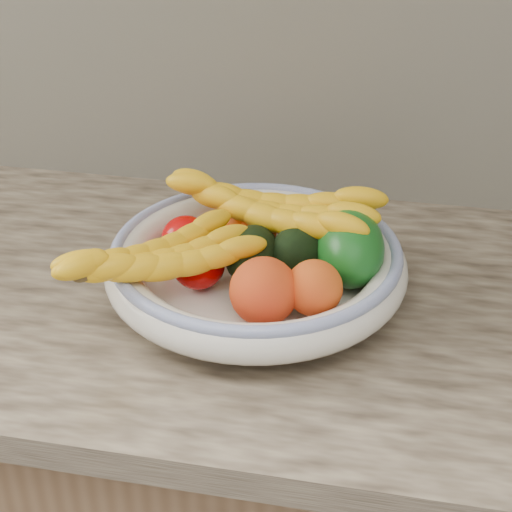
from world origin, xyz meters
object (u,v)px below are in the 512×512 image
object	(u,v)px
fruit_bowl	(256,264)
banana_bunch_front	(158,263)
green_mango	(349,247)
banana_bunch_back	(269,214)

from	to	relation	value
fruit_bowl	banana_bunch_front	distance (m)	0.13
green_mango	banana_bunch_front	world-z (taller)	green_mango
fruit_bowl	banana_bunch_back	size ratio (longest dim) A/B	1.23
green_mango	fruit_bowl	bearing A→B (deg)	173.90
banana_bunch_back	banana_bunch_front	world-z (taller)	banana_bunch_back
green_mango	banana_bunch_back	size ratio (longest dim) A/B	0.42
green_mango	banana_bunch_front	size ratio (longest dim) A/B	0.49
fruit_bowl	banana_bunch_back	bearing A→B (deg)	85.38
banana_bunch_front	green_mango	bearing A→B (deg)	-20.48
green_mango	banana_bunch_back	xyz separation A→B (m)	(-0.11, 0.05, 0.01)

